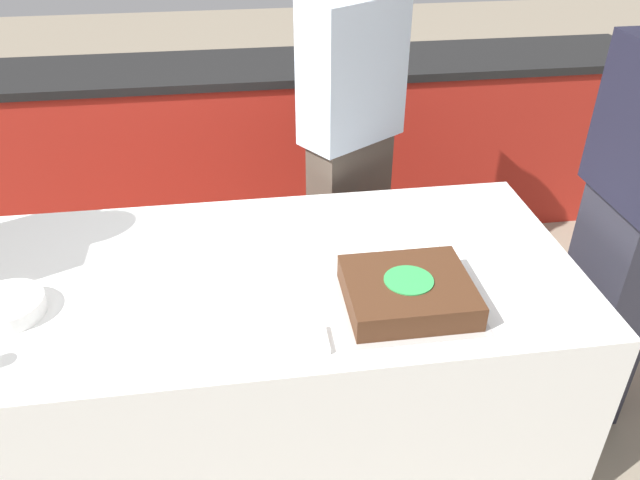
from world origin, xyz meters
name	(u,v)px	position (x,y,z in m)	size (l,w,h in m)	color
ground_plane	(261,429)	(0.00, 0.00, 0.00)	(14.00, 14.00, 0.00)	gray
back_counter	(239,148)	(0.00, 1.55, 0.46)	(4.40, 0.58, 0.92)	#A82319
dining_table	(256,358)	(0.00, 0.00, 0.36)	(2.09, 0.95, 0.73)	white
cake	(408,292)	(0.45, -0.22, 0.77)	(0.40, 0.36, 0.08)	#B7B2AD
plate_stack	(7,307)	(-0.69, -0.11, 0.75)	(0.21, 0.21, 0.05)	white
side_plate_near_cake	(408,243)	(0.54, 0.09, 0.73)	(0.21, 0.21, 0.00)	white
utensil_pile	(301,342)	(0.12, -0.35, 0.74)	(0.15, 0.10, 0.02)	white
person_cutting_cake	(351,145)	(0.45, 0.69, 0.83)	(0.45, 0.39, 1.61)	#4C4238
person_seated_right	(632,211)	(1.26, 0.00, 0.85)	(0.22, 0.39, 1.62)	#282833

